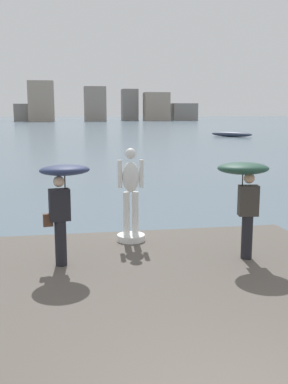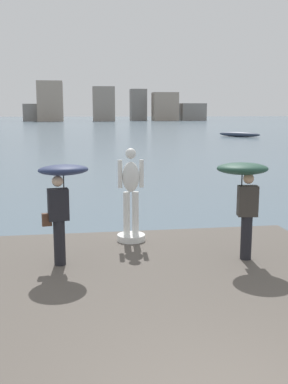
% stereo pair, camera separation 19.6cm
% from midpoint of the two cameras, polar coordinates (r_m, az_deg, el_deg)
% --- Properties ---
extents(ground_plane, '(400.00, 400.00, 0.00)m').
position_cam_midpoint_polar(ground_plane, '(43.73, -6.58, 5.71)').
color(ground_plane, slate).
extents(pier, '(7.30, 10.26, 0.40)m').
position_cam_midpoint_polar(pier, '(6.70, 6.45, -17.77)').
color(pier, '#564F47').
rests_on(pier, ground).
extents(statue_white_figure, '(0.64, 0.64, 2.10)m').
position_cam_midpoint_polar(statue_white_figure, '(10.30, -1.09, -1.16)').
color(statue_white_figure, white).
rests_on(statue_white_figure, pier).
extents(onlooker_left, '(1.08, 1.09, 1.96)m').
position_cam_midpoint_polar(onlooker_left, '(8.73, -9.60, 0.47)').
color(onlooker_left, black).
rests_on(onlooker_left, pier).
extents(onlooker_right, '(1.13, 1.14, 1.96)m').
position_cam_midpoint_polar(onlooker_right, '(9.14, 12.90, 1.10)').
color(onlooker_right, black).
rests_on(onlooker_right, pier).
extents(boat_mid, '(4.69, 4.86, 0.65)m').
position_cam_midpoint_polar(boat_mid, '(59.41, 11.85, 7.03)').
color(boat_mid, '#2D384C').
rests_on(boat_mid, ground).
extents(distant_skyline, '(88.14, 11.79, 13.80)m').
position_cam_midpoint_polar(distant_skyline, '(144.90, -10.75, 10.74)').
color(distant_skyline, gray).
rests_on(distant_skyline, ground).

